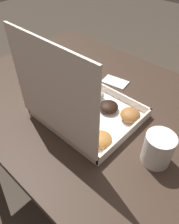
% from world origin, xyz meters
% --- Properties ---
extents(ground_plane, '(8.00, 8.00, 0.00)m').
position_xyz_m(ground_plane, '(0.00, 0.00, 0.00)').
color(ground_plane, '#42382D').
extents(dining_table, '(1.24, 0.86, 0.72)m').
position_xyz_m(dining_table, '(0.00, 0.00, 0.63)').
color(dining_table, '#38281E').
rests_on(dining_table, ground_plane).
extents(donut_box, '(0.35, 0.31, 0.35)m').
position_xyz_m(donut_box, '(-0.04, 0.12, 0.78)').
color(donut_box, white).
rests_on(donut_box, dining_table).
extents(coffee_mug, '(0.09, 0.09, 0.11)m').
position_xyz_m(coffee_mug, '(-0.33, 0.09, 0.77)').
color(coffee_mug, white).
rests_on(coffee_mug, dining_table).
extents(paper_napkin, '(0.12, 0.09, 0.01)m').
position_xyz_m(paper_napkin, '(0.02, -0.16, 0.72)').
color(paper_napkin, white).
rests_on(paper_napkin, dining_table).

